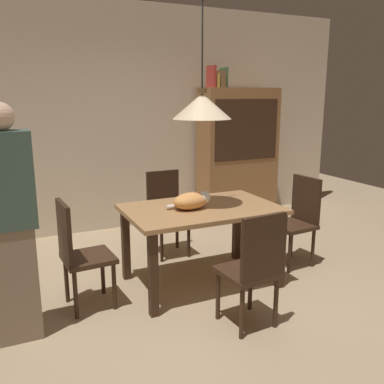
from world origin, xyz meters
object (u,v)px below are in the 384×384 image
(person_standing, at_px, (10,225))
(cat_sleeping, at_px, (192,201))
(chair_left_side, at_px, (78,250))
(chair_far_back, at_px, (167,209))
(book_red_tall, at_px, (211,77))
(chair_near_front, at_px, (254,266))
(book_brown_thick, at_px, (220,79))
(chair_right_side, at_px, (298,217))
(hutch_bookcase, at_px, (237,157))
(book_green_slim, at_px, (224,78))
(book_yellow_short, at_px, (215,81))
(pendant_lamp, at_px, (202,106))
(dining_table, at_px, (201,218))

(person_standing, bearing_deg, cat_sleeping, 9.19)
(chair_left_side, xyz_separation_m, chair_far_back, (1.13, 0.88, 0.00))
(chair_left_side, xyz_separation_m, book_red_tall, (2.12, 1.73, 1.48))
(chair_near_front, distance_m, book_brown_thick, 3.18)
(chair_right_side, bearing_deg, chair_far_back, 142.32)
(book_brown_thick, distance_m, person_standing, 3.55)
(book_red_tall, bearing_deg, book_brown_thick, 0.00)
(chair_near_front, distance_m, person_standing, 1.77)
(book_red_tall, distance_m, person_standing, 3.46)
(chair_right_side, distance_m, book_red_tall, 2.27)
(hutch_bookcase, bearing_deg, cat_sleeping, -131.15)
(chair_far_back, height_order, cat_sleeping, chair_far_back)
(book_green_slim, bearing_deg, book_red_tall, 180.00)
(cat_sleeping, height_order, hutch_bookcase, hutch_bookcase)
(chair_far_back, bearing_deg, book_yellow_short, 39.08)
(pendant_lamp, bearing_deg, book_red_tall, 60.25)
(hutch_bookcase, xyz_separation_m, person_standing, (-3.04, -1.99, -0.02))
(chair_left_side, xyz_separation_m, book_brown_thick, (2.24, 1.73, 1.45))
(pendant_lamp, distance_m, person_standing, 1.82)
(hutch_bookcase, relative_size, book_green_slim, 7.12)
(chair_left_side, distance_m, chair_far_back, 1.43)
(dining_table, bearing_deg, chair_far_back, 90.06)
(chair_right_side, distance_m, hutch_bookcase, 1.78)
(chair_far_back, bearing_deg, chair_near_front, -89.77)
(cat_sleeping, bearing_deg, chair_near_front, -82.57)
(chair_right_side, relative_size, pendant_lamp, 0.72)
(cat_sleeping, distance_m, book_yellow_short, 2.37)
(chair_left_side, xyz_separation_m, cat_sleeping, (1.02, -0.01, 0.32))
(pendant_lamp, bearing_deg, cat_sleeping, -170.63)
(chair_right_side, height_order, chair_far_back, same)
(chair_far_back, relative_size, book_red_tall, 3.32)
(book_yellow_short, bearing_deg, chair_near_front, -111.72)
(chair_near_front, bearing_deg, dining_table, 90.41)
(chair_far_back, height_order, pendant_lamp, pendant_lamp)
(chair_right_side, bearing_deg, chair_left_side, -179.70)
(pendant_lamp, bearing_deg, book_green_slim, 55.79)
(chair_near_front, xyz_separation_m, book_brown_thick, (1.11, 2.61, 1.45))
(book_yellow_short, xyz_separation_m, person_standing, (-2.66, -1.99, -1.07))
(book_brown_thick, bearing_deg, book_green_slim, 0.00)
(chair_near_front, bearing_deg, hutch_bookcase, 61.55)
(chair_left_side, relative_size, chair_near_front, 1.00)
(book_red_tall, height_order, book_yellow_short, book_red_tall)
(cat_sleeping, bearing_deg, book_brown_thick, 55.05)
(book_green_slim, bearing_deg, chair_far_back, -144.16)
(pendant_lamp, bearing_deg, chair_far_back, 90.06)
(book_red_tall, bearing_deg, chair_near_front, -110.63)
(chair_left_side, height_order, chair_far_back, same)
(dining_table, relative_size, chair_far_back, 1.51)
(book_green_slim, bearing_deg, chair_left_side, -143.04)
(book_green_slim, bearing_deg, pendant_lamp, -124.21)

